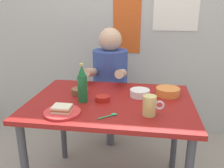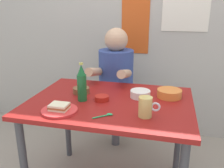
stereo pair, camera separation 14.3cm
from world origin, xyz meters
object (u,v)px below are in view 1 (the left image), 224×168
Objects in this scene: sandwich at (62,109)px; beer_mug at (150,106)px; dining_table at (111,113)px; rice_bowl_white at (140,93)px; person_seated at (110,72)px; beer_bottle at (82,85)px; stool at (110,113)px; plate_orange at (62,112)px.

beer_mug reaches higher than sandwich.
dining_table is at bearing 143.02° from beer_mug.
person_seated is at bearing 119.87° from rice_bowl_white.
person_seated reaches higher than beer_bottle.
sandwich is at bearing -141.30° from rice_bowl_white.
beer_bottle is (0.07, 0.20, 0.09)m from sandwich.
stool is 0.73m from rice_bowl_white.
dining_table is 0.38m from sandwich.
sandwich is at bearing 0.00° from plate_orange.
stool is 0.85m from beer_bottle.
beer_mug is at bearing -36.98° from dining_table.
beer_bottle reaches higher than stool.
sandwich and rice_bowl_white have the same top height.
beer_bottle is at bearing 161.63° from beer_mug.
rice_bowl_white is (0.45, 0.36, 0.02)m from plate_orange.
person_seated is 0.89m from plate_orange.
sandwich reaches higher than stool.
beer_mug is at bearing 6.28° from sandwich.
person_seated is (-0.10, 0.62, 0.12)m from dining_table.
plate_orange is 0.57m from rice_bowl_white.
beer_mug is 0.48× the size of beer_bottle.
plate_orange reaches higher than stool.
rice_bowl_white is (-0.07, 0.30, -0.03)m from beer_mug.
person_seated reaches higher than plate_orange.
beer_bottle reaches higher than rice_bowl_white.
person_seated is (0.00, -0.01, 0.42)m from stool.
person_seated is 0.89m from beer_mug.
stool is at bearing 90.00° from person_seated.
person_seated is at bearing 80.20° from plate_orange.
beer_mug is 0.47m from beer_bottle.
beer_bottle is (0.07, 0.20, 0.11)m from plate_orange.
stool is (-0.10, 0.63, -0.30)m from dining_table.
person_seated is 3.27× the size of plate_orange.
plate_orange is at bearing -135.20° from dining_table.
person_seated is 2.75× the size of beer_bottle.
person_seated is at bearing -90.00° from stool.
stool is at bearing 119.34° from rice_bowl_white.
dining_table reaches higher than stool.
dining_table is at bearing 44.80° from plate_orange.
stool is 1.72× the size of beer_bottle.
stool is 1.01m from beer_mug.
dining_table is 7.86× the size of rice_bowl_white.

